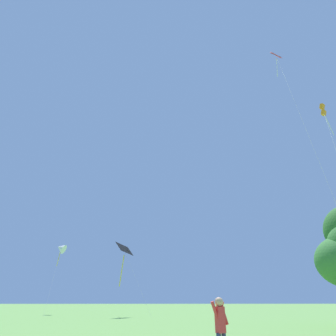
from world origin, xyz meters
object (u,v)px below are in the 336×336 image
kite_black_large (124,256)px  kite_white_distant (61,248)px  person_foreground_watcher (220,316)px  kite_orange_box (324,113)px  person_in_blue_jacket (220,325)px  kite_red_high (279,65)px

kite_black_large → kite_white_distant: 12.89m
kite_black_large → kite_white_distant: kite_white_distant is taller
kite_white_distant → person_foreground_watcher: bearing=-62.1°
kite_orange_box → kite_white_distant: bearing=131.1°
kite_black_large → person_foreground_watcher: (6.64, -23.51, -5.56)m
person_in_blue_jacket → kite_white_distant: bearing=112.6°
kite_red_high → kite_orange_box: (0.18, -4.51, -8.37)m
kite_red_high → kite_black_large: size_ratio=2.95×
kite_black_large → kite_red_high: bearing=-47.8°
kite_white_distant → person_in_blue_jacket: (15.47, -37.17, -7.69)m
kite_red_high → kite_white_distant: 37.39m
kite_red_high → person_in_blue_jacket: size_ratio=14.17×
kite_white_distant → person_in_blue_jacket: bearing=-67.4°
kite_orange_box → kite_red_high: bearing=92.3°
person_foreground_watcher → kite_black_large: bearing=105.8°
kite_black_large → kite_white_distant: (-10.00, 7.85, 2.15)m
kite_white_distant → kite_red_high: bearing=-44.3°
kite_red_high → kite_white_distant: size_ratio=2.54×
person_in_blue_jacket → kite_red_high: bearing=53.0°
kite_red_high → kite_white_distant: kite_red_high is taller
kite_red_high → kite_black_large: (-15.05, 16.60, -15.30)m
kite_orange_box → person_foreground_watcher: kite_orange_box is taller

